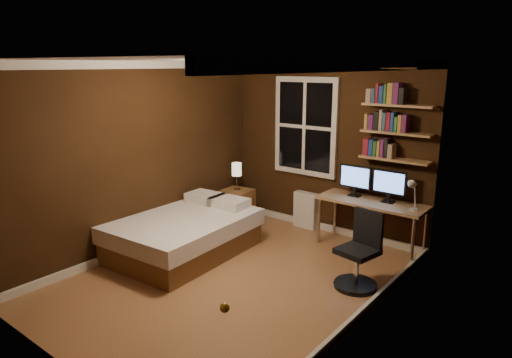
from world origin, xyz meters
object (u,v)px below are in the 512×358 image
Objects in this scene: bed at (185,234)px; office_chair at (359,260)px; monitor_right at (389,186)px; bedside_lamp at (237,177)px; desk at (371,205)px; desk_lamp at (413,195)px; nightstand at (237,207)px; monitor_left at (355,181)px; radiator at (306,210)px.

office_chair is at bearing 10.60° from bed.
office_chair is (0.17, -1.15, -0.58)m from monitor_right.
bed is 4.45× the size of bedside_lamp.
office_chair is (0.36, -1.08, -0.30)m from desk.
desk_lamp reaches higher than desk.
nightstand is 0.62× the size of office_chair.
nightstand is 1.23× the size of desk_lamp.
desk_lamp reaches higher than bed.
bed is 2.52m from desk.
bed is at bearing -80.61° from bedside_lamp.
monitor_left is at bearing 167.21° from desk_lamp.
bedside_lamp is 0.95× the size of monitor_right.
monitor_right is at bearing 3.74° from nightstand.
desk_lamp is at bearing -12.79° from monitor_left.
desk_lamp reaches higher than monitor_left.
nightstand is at bearing 95.99° from bed.
monitor_left is at bearing 166.03° from desk.
desk is 0.35m from monitor_right.
nightstand is 2.76m from desk_lamp.
monitor_right reaches higher than nightstand.
monitor_right is (1.33, -0.11, 0.62)m from radiator.
desk reaches higher than bed.
office_chair is (0.65, -1.15, -0.58)m from monitor_left.
monitor_left is (1.81, 0.39, 0.63)m from nightstand.
radiator is 1.48m from monitor_right.
office_chair reaches higher than bed.
monitor_right is at bearing 9.64° from bedside_lamp.
monitor_left reaches higher than office_chair.
monitor_right is at bearing 36.14° from bed.
desk_lamp is (2.68, 0.19, 0.63)m from nightstand.
monitor_left is 0.52× the size of office_chair.
desk is at bearing -9.25° from radiator.
radiator is 1.22× the size of monitor_left.
desk_lamp is at bearing -12.20° from desk.
desk is (1.14, -0.19, 0.35)m from radiator.
bedside_lamp is 2.13m from desk.
radiator is 1.21m from desk.
desk_lamp is (2.68, 0.19, 0.15)m from bedside_lamp.
bedside_lamp reaches higher than desk.
monitor_left is 1.45m from office_chair.
desk is 0.66m from desk_lamp.
monitor_right is (2.29, 0.39, 0.63)m from nightstand.
monitor_right reaches higher than bed.
radiator is 1.22× the size of monitor_right.
bedside_lamp is 2.61m from office_chair.
desk is 3.28× the size of desk_lamp.
desk_lamp is (1.72, -0.31, 0.63)m from radiator.
monitor_left is (-0.29, 0.07, 0.28)m from desk.
office_chair reaches higher than desk.
nightstand is at bearing -171.41° from desk.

